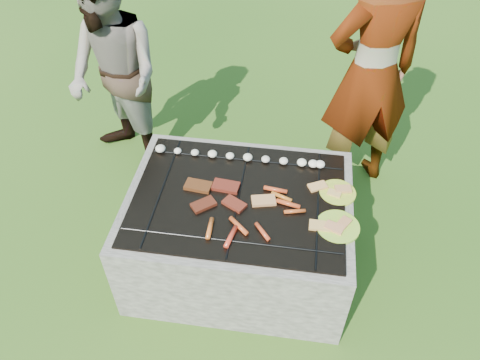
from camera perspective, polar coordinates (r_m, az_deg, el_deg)
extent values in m
plane|color=#214C13|center=(3.14, -0.13, -9.80)|extent=(60.00, 60.00, 0.00)
cube|color=#9D958B|center=(3.18, 0.94, -0.67)|extent=(1.30, 0.18, 0.60)
cube|color=#AAA196|center=(2.67, -1.47, -13.08)|extent=(1.30, 0.18, 0.60)
cube|color=gray|center=(3.01, -10.78, -5.03)|extent=(0.18, 0.64, 0.60)
cube|color=#9D968B|center=(2.91, 10.93, -7.46)|extent=(0.18, 0.64, 0.60)
cube|color=black|center=(2.95, -0.14, -7.07)|extent=(0.94, 0.64, 0.48)
sphere|color=#FF5914|center=(2.78, -0.15, -4.25)|extent=(0.10, 0.10, 0.10)
cube|color=black|center=(2.68, -0.15, -2.18)|extent=(1.20, 0.90, 0.01)
cylinder|color=black|center=(2.76, -9.45, -1.08)|extent=(0.01, 0.88, 0.01)
cylinder|color=black|center=(2.67, -0.16, -2.09)|extent=(0.01, 0.88, 0.01)
cylinder|color=black|center=(2.66, 9.48, -3.08)|extent=(0.01, 0.88, 0.01)
cylinder|color=black|center=(2.47, -1.25, -7.43)|extent=(1.18, 0.01, 0.01)
cylinder|color=black|center=(2.90, 0.77, 2.44)|extent=(1.18, 0.01, 0.01)
ellipsoid|color=beige|center=(2.99, -9.68, 3.80)|extent=(0.06, 0.06, 0.04)
ellipsoid|color=white|center=(2.97, -7.60, 3.54)|extent=(0.05, 0.05, 0.03)
ellipsoid|color=beige|center=(2.94, -5.51, 3.36)|extent=(0.05, 0.05, 0.04)
ellipsoid|color=#F2EECD|center=(2.92, -3.38, 3.20)|extent=(0.06, 0.06, 0.04)
ellipsoid|color=white|center=(2.90, -1.22, 2.97)|extent=(0.05, 0.05, 0.04)
ellipsoid|color=beige|center=(2.89, 0.95, 2.80)|extent=(0.06, 0.06, 0.04)
ellipsoid|color=beige|center=(2.88, 3.14, 2.55)|extent=(0.05, 0.05, 0.04)
ellipsoid|color=beige|center=(2.88, 5.35, 2.34)|extent=(0.05, 0.05, 0.04)
ellipsoid|color=white|center=(2.88, 7.55, 2.14)|extent=(0.06, 0.06, 0.04)
ellipsoid|color=white|center=(2.88, 9.75, 1.91)|extent=(0.06, 0.06, 0.04)
ellipsoid|color=white|center=(2.88, 8.92, 1.98)|extent=(0.06, 0.06, 0.04)
cube|color=brown|center=(2.73, -5.11, -0.70)|extent=(0.16, 0.10, 0.02)
cube|color=#9C2D1C|center=(2.72, -1.73, -0.75)|extent=(0.16, 0.10, 0.02)
cube|color=maroon|center=(2.63, -4.47, -2.99)|extent=(0.15, 0.14, 0.02)
cube|color=#9C321C|center=(2.62, -0.70, -2.92)|extent=(0.15, 0.13, 0.02)
cylinder|color=red|center=(2.70, 4.35, -1.18)|extent=(0.14, 0.04, 0.03)
cylinder|color=orange|center=(2.67, 5.11, -2.04)|extent=(0.13, 0.07, 0.02)
cylinder|color=#D74523|center=(2.63, 5.89, -2.89)|extent=(0.14, 0.06, 0.03)
cylinder|color=#C45320|center=(2.60, 6.68, -3.80)|extent=(0.12, 0.05, 0.02)
cylinder|color=#DC4624|center=(2.51, -0.15, -5.61)|extent=(0.12, 0.12, 0.03)
cylinder|color=#ED4A27|center=(2.49, 2.76, -6.30)|extent=(0.10, 0.12, 0.02)
cylinder|color=orange|center=(2.51, -3.70, -5.91)|extent=(0.03, 0.14, 0.03)
cylinder|color=#E94326|center=(2.47, -1.12, -6.93)|extent=(0.06, 0.15, 0.03)
cube|color=tan|center=(2.65, 2.89, -2.51)|extent=(0.15, 0.11, 0.02)
cube|color=tan|center=(2.56, 9.72, -5.52)|extent=(0.12, 0.07, 0.02)
cube|color=#DCB370|center=(2.76, 9.45, -0.76)|extent=(0.12, 0.10, 0.01)
cylinder|color=#FFF73C|center=(2.76, 11.80, -1.53)|extent=(0.27, 0.27, 0.01)
cube|color=#ECC679|center=(2.74, 11.42, -1.58)|extent=(0.09, 0.07, 0.01)
cube|color=tan|center=(2.77, 12.45, -1.08)|extent=(0.10, 0.07, 0.02)
cylinder|color=yellow|center=(2.59, 11.82, -5.60)|extent=(0.28, 0.28, 0.02)
cube|color=#E7BD76|center=(2.56, 11.42, -5.69)|extent=(0.12, 0.09, 0.02)
cube|color=tan|center=(2.59, 12.52, -5.13)|extent=(0.09, 0.10, 0.01)
imported|color=gray|center=(3.26, 15.73, 12.33)|extent=(0.78, 0.65, 1.81)
imported|color=#A9998D|center=(3.46, -15.00, 12.06)|extent=(0.96, 0.94, 1.56)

